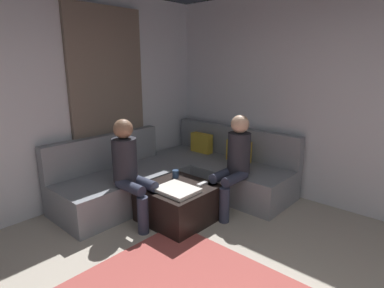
{
  "coord_description": "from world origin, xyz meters",
  "views": [
    {
      "loc": [
        0.81,
        -1.09,
        1.81
      ],
      "look_at": [
        -1.63,
        1.63,
        0.85
      ],
      "focal_mm": 29.33,
      "sensor_mm": 36.0,
      "label": 1
    }
  ],
  "objects_px": {
    "coffee_mug": "(176,174)",
    "person_on_couch_side": "(130,168)",
    "person_on_couch_back": "(234,160)",
    "ottoman": "(178,203)",
    "sectional_couch": "(180,175)",
    "game_remote": "(202,184)"
  },
  "relations": [
    {
      "from": "coffee_mug",
      "to": "person_on_couch_side",
      "type": "bearing_deg",
      "value": -104.9
    },
    {
      "from": "person_on_couch_back",
      "to": "person_on_couch_side",
      "type": "height_order",
      "value": "same"
    },
    {
      "from": "ottoman",
      "to": "person_on_couch_back",
      "type": "xyz_separation_m",
      "value": [
        0.34,
        0.62,
        0.45
      ]
    },
    {
      "from": "sectional_couch",
      "to": "ottoman",
      "type": "bearing_deg",
      "value": -47.4
    },
    {
      "from": "ottoman",
      "to": "person_on_couch_back",
      "type": "height_order",
      "value": "person_on_couch_back"
    },
    {
      "from": "sectional_couch",
      "to": "game_remote",
      "type": "relative_size",
      "value": 17.0
    },
    {
      "from": "coffee_mug",
      "to": "person_on_couch_back",
      "type": "xyz_separation_m",
      "value": [
        0.56,
        0.44,
        0.19
      ]
    },
    {
      "from": "sectional_couch",
      "to": "person_on_couch_side",
      "type": "relative_size",
      "value": 2.12
    },
    {
      "from": "sectional_couch",
      "to": "game_remote",
      "type": "height_order",
      "value": "sectional_couch"
    },
    {
      "from": "coffee_mug",
      "to": "game_remote",
      "type": "bearing_deg",
      "value": 5.71
    },
    {
      "from": "game_remote",
      "to": "person_on_couch_side",
      "type": "height_order",
      "value": "person_on_couch_side"
    },
    {
      "from": "coffee_mug",
      "to": "person_on_couch_side",
      "type": "relative_size",
      "value": 0.08
    },
    {
      "from": "person_on_couch_back",
      "to": "ottoman",
      "type": "bearing_deg",
      "value": 60.86
    },
    {
      "from": "ottoman",
      "to": "person_on_couch_back",
      "type": "distance_m",
      "value": 0.84
    },
    {
      "from": "sectional_couch",
      "to": "person_on_couch_back",
      "type": "bearing_deg",
      "value": 3.65
    },
    {
      "from": "game_remote",
      "to": "person_on_couch_back",
      "type": "relative_size",
      "value": 0.12
    },
    {
      "from": "person_on_couch_back",
      "to": "person_on_couch_side",
      "type": "bearing_deg",
      "value": 54.51
    },
    {
      "from": "ottoman",
      "to": "coffee_mug",
      "type": "bearing_deg",
      "value": 140.71
    },
    {
      "from": "ottoman",
      "to": "person_on_couch_side",
      "type": "bearing_deg",
      "value": -133.92
    },
    {
      "from": "coffee_mug",
      "to": "person_on_couch_back",
      "type": "height_order",
      "value": "person_on_couch_back"
    },
    {
      "from": "ottoman",
      "to": "coffee_mug",
      "type": "xyz_separation_m",
      "value": [
        -0.22,
        0.18,
        0.26
      ]
    },
    {
      "from": "game_remote",
      "to": "coffee_mug",
      "type": "bearing_deg",
      "value": -174.29
    }
  ]
}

